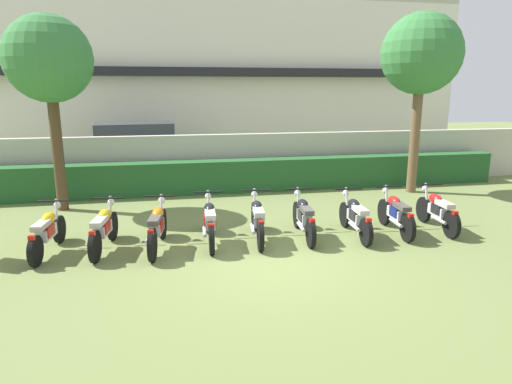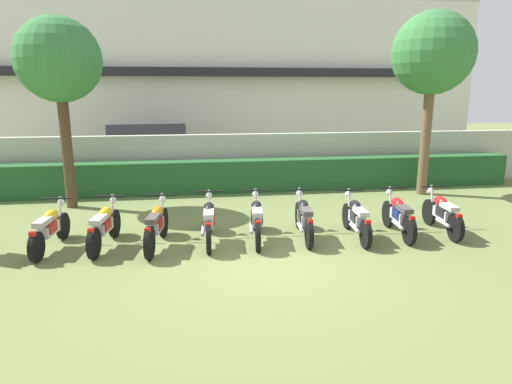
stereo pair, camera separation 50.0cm
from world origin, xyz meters
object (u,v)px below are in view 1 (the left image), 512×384
motorcycle_in_row_1 (103,228)px  tree_near_inspector (49,61)px  tree_far_side (421,55)px  motorcycle_in_row_7 (396,213)px  parked_car (139,149)px  motorcycle_in_row_6 (355,216)px  motorcycle_in_row_0 (47,232)px  motorcycle_in_row_2 (157,227)px  motorcycle_in_row_5 (304,217)px  motorcycle_in_row_3 (210,221)px  motorcycle_in_row_8 (437,210)px  motorcycle_in_row_4 (257,219)px

motorcycle_in_row_1 → tree_near_inspector: bearing=31.2°
tree_far_side → motorcycle_in_row_7: tree_far_side is taller
tree_far_side → tree_near_inspector: bearing=-179.5°
parked_car → motorcycle_in_row_7: 10.03m
motorcycle_in_row_6 → motorcycle_in_row_7: motorcycle_in_row_7 is taller
motorcycle_in_row_0 → motorcycle_in_row_2: 2.06m
tree_far_side → motorcycle_in_row_6: bearing=-133.5°
motorcycle_in_row_2 → motorcycle_in_row_5: 3.03m
motorcycle_in_row_3 → motorcycle_in_row_6: size_ratio=1.04×
motorcycle_in_row_7 → motorcycle_in_row_3: bearing=92.6°
tree_far_side → motorcycle_in_row_5: size_ratio=2.71×
tree_near_inspector → motorcycle_in_row_3: size_ratio=2.48×
motorcycle_in_row_7 → motorcycle_in_row_8: motorcycle_in_row_7 is taller
motorcycle_in_row_5 → motorcycle_in_row_6: bearing=-93.5°
parked_car → motorcycle_in_row_2: parked_car is taller
tree_near_inspector → motorcycle_in_row_5: tree_near_inspector is taller
motorcycle_in_row_4 → motorcycle_in_row_7: (3.05, -0.14, -0.01)m
parked_car → motorcycle_in_row_7: size_ratio=2.56×
parked_car → motorcycle_in_row_2: 8.23m
parked_car → tree_near_inspector: (-1.76, -4.68, 2.80)m
tree_near_inspector → motorcycle_in_row_7: bearing=-25.0°
motorcycle_in_row_2 → motorcycle_in_row_6: 4.12m
tree_near_inspector → motorcycle_in_row_5: bearing=-31.6°
motorcycle_in_row_4 → motorcycle_in_row_8: (4.08, -0.11, -0.01)m
tree_near_inspector → motorcycle_in_row_0: (0.40, -3.34, -3.30)m
motorcycle_in_row_0 → motorcycle_in_row_2: bearing=-88.3°
parked_car → motorcycle_in_row_1: bearing=-98.0°
tree_near_inspector → motorcycle_in_row_1: bearing=-67.0°
motorcycle_in_row_3 → tree_far_side: bearing=-58.9°
motorcycle_in_row_8 → motorcycle_in_row_0: bearing=93.6°
motorcycle_in_row_5 → motorcycle_in_row_8: 3.07m
motorcycle_in_row_4 → motorcycle_in_row_6: size_ratio=1.04×
motorcycle_in_row_8 → motorcycle_in_row_1: bearing=93.7°
motorcycle_in_row_0 → motorcycle_in_row_5: motorcycle_in_row_5 is taller
motorcycle_in_row_4 → motorcycle_in_row_5: 1.01m
tree_far_side → motorcycle_in_row_3: size_ratio=2.67×
motorcycle_in_row_0 → motorcycle_in_row_3: 3.09m
motorcycle_in_row_4 → motorcycle_in_row_7: 3.06m
motorcycle_in_row_4 → motorcycle_in_row_3: bearing=95.0°
motorcycle_in_row_1 → motorcycle_in_row_4: bearing=-81.7°
motorcycle_in_row_6 → parked_car: bearing=34.4°
motorcycle_in_row_4 → motorcycle_in_row_7: size_ratio=1.07×
tree_near_inspector → motorcycle_in_row_5: size_ratio=2.52×
tree_near_inspector → motorcycle_in_row_3: (3.49, -3.35, -3.28)m
tree_near_inspector → motorcycle_in_row_3: tree_near_inspector is taller
parked_car → motorcycle_in_row_0: (-1.36, -8.02, -0.50)m
motorcycle_in_row_1 → motorcycle_in_row_0: bearing=96.6°
parked_car → tree_near_inspector: tree_near_inspector is taller
parked_car → motorcycle_in_row_3: bearing=-83.5°
motorcycle_in_row_4 → tree_far_side: bearing=-51.8°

